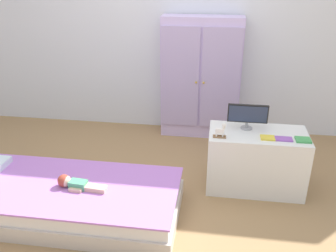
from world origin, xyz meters
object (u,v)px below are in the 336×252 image
book_green (303,140)px  book_yellow (268,138)px  tv_monitor (248,115)px  rocking_horse_toy (221,130)px  doll (73,183)px  book_purple (283,139)px  wardrobe (201,78)px  tv_stand (256,160)px  bed (62,198)px

book_green → book_yellow: bearing=180.0°
tv_monitor → rocking_horse_toy: tv_monitor is taller
doll → book_purple: 1.69m
wardrobe → book_green: wardrobe is taller
wardrobe → tv_stand: (0.55, -1.03, -0.40)m
wardrobe → book_green: 1.44m
tv_monitor → book_yellow: size_ratio=2.98×
rocking_horse_toy → book_green: rocking_horse_toy is taller
rocking_horse_toy → book_green: size_ratio=1.09×
tv_monitor → book_yellow: (0.16, -0.17, -0.12)m
tv_monitor → doll: bearing=-153.0°
doll → book_green: size_ratio=3.34×
book_purple → tv_stand: bearing=152.6°
tv_monitor → book_green: 0.48m
bed → book_purple: bearing=15.9°
rocking_horse_toy → book_green: (0.65, 0.03, -0.05)m
book_yellow → bed: bearing=-163.0°
doll → rocking_horse_toy: (1.10, 0.47, 0.30)m
book_yellow → book_green: book_green is taller
tv_monitor → rocking_horse_toy: bearing=-136.9°
tv_stand → book_purple: (0.19, -0.10, 0.27)m
wardrobe → tv_monitor: bearing=-64.5°
tv_monitor → book_yellow: tv_monitor is taller
wardrobe → tv_stand: 1.23m
tv_monitor → tv_stand: bearing=-36.6°
bed → book_purple: 1.82m
tv_stand → tv_monitor: size_ratio=2.43×
bed → tv_stand: (1.52, 0.58, 0.14)m
wardrobe → rocking_horse_toy: 1.18m
bed → wardrobe: wardrobe is taller
bed → book_yellow: book_yellow is taller
bed → doll: doll is taller
bed → book_green: 1.96m
doll → tv_monitor: (1.31, 0.67, 0.37)m
tv_monitor → wardrobe: bearing=115.5°
book_yellow → doll: bearing=-161.3°
book_purple → bed: bearing=-164.1°
bed → book_yellow: bearing=17.0°
bed → book_yellow: size_ratio=16.33×
bed → book_green: bearing=14.6°
doll → book_purple: bearing=17.4°
doll → book_green: 1.84m
rocking_horse_toy → book_yellow: rocking_horse_toy is taller
book_yellow → wardrobe: bearing=118.6°
rocking_horse_toy → book_yellow: 0.38m
tv_stand → book_yellow: book_yellow is taller
book_purple → rocking_horse_toy: bearing=-176.2°
wardrobe → tv_stand: size_ratio=1.63×
doll → tv_stand: tv_stand is taller
doll → rocking_horse_toy: size_ratio=3.06×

